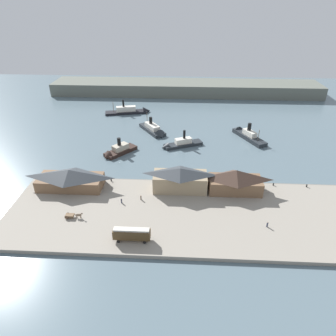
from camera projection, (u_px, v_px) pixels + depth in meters
ground_plane at (184, 178)px, 111.73m from camera, size 320.00×320.00×0.00m
quay_promenade at (184, 214)px, 92.45m from camera, size 110.00×36.00×1.20m
seawall_edge at (184, 182)px, 108.38m from camera, size 110.00×0.80×1.00m
ferry_shed_west_terminal at (70, 179)px, 102.68m from camera, size 22.43×9.45×6.97m
ferry_shed_east_terminal at (180, 179)px, 101.34m from camera, size 18.43×8.20×8.23m
ferry_shed_customs_shed at (235, 181)px, 100.45m from camera, size 17.96×8.43×8.15m
street_tram at (132, 234)px, 80.72m from camera, size 10.13×2.54×4.05m
horse_cart at (73, 215)px, 89.73m from camera, size 5.48×1.65×1.87m
pedestrian_walking_east at (141, 198)px, 97.70m from camera, size 0.43×0.43×1.73m
pedestrian_standing_center at (121, 201)px, 96.19m from camera, size 0.42×0.42×1.71m
pedestrian_near_cart at (267, 225)px, 86.22m from camera, size 0.44×0.44×1.78m
mooring_post_center_east at (111, 180)px, 107.64m from camera, size 0.44×0.44×0.90m
mooring_post_west at (307, 186)px, 104.35m from camera, size 0.44×0.44×0.90m
mooring_post_east at (273, 184)px, 105.20m from camera, size 0.44×0.44×0.90m
ferry_outer_harbor at (132, 111)px, 172.59m from camera, size 26.40×10.74×9.85m
ferry_moored_west at (117, 151)px, 127.86m from camera, size 14.14×15.41×8.69m
ferry_mid_harbor at (179, 144)px, 134.31m from camera, size 19.29×11.52×8.88m
ferry_moored_east at (246, 134)px, 143.09m from camera, size 14.39×22.05×8.87m
ferry_approaching_east at (154, 130)px, 147.64m from camera, size 15.45×19.27×9.93m
far_headland at (185, 88)px, 204.64m from camera, size 180.00×24.00×8.00m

